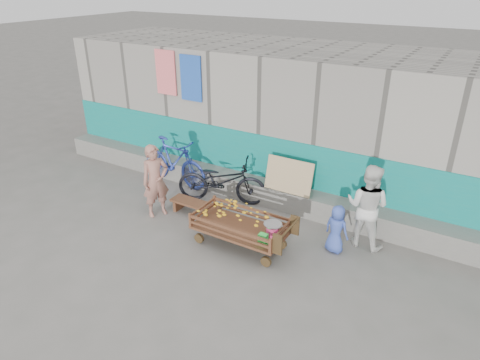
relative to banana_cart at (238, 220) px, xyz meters
The scene contains 9 objects.
ground 0.82m from the banana_cart, 96.79° to the right, with size 80.00×80.00×0.00m, color #5F5E57.
building_wall 3.55m from the banana_cart, 91.26° to the left, with size 12.00×3.50×3.00m.
banana_cart is the anchor object (origin of this frame).
bench 1.45m from the banana_cart, 159.37° to the left, with size 1.09×0.33×0.27m.
vendor_man 2.01m from the banana_cart, behind, with size 0.55×0.36×1.51m, color #A36B5D.
woman 2.28m from the banana_cart, 31.90° to the left, with size 0.76×0.59×1.57m, color silver.
child 1.72m from the banana_cart, 24.89° to the left, with size 0.44×0.29×0.90m, color #3C55B5.
bicycle_dark 1.68m from the banana_cart, 133.16° to the left, with size 0.67×1.91×1.00m, color black.
bicycle_blue 2.96m from the banana_cart, 151.17° to the left, with size 0.52×1.85×1.11m, color #283B99.
Camera 1 is at (3.43, -4.95, 4.46)m, focal length 32.00 mm.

